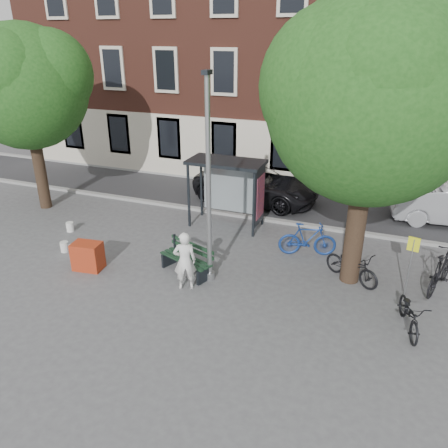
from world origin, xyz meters
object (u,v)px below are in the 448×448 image
bench (187,260)px  bike_d (441,271)px  bike_c (410,314)px  notice_sign (412,254)px  bike_a (352,266)px  lamppost (209,194)px  painter (185,261)px  car_dark (256,185)px  red_stand (88,256)px  bus_shelter (237,179)px  bike_b (307,239)px

bench → bike_d: bearing=34.1°
bike_c → bike_d: bearing=57.9°
notice_sign → bike_a: bearing=-177.1°
lamppost → bench: (-0.82, 0.12, -2.35)m
painter → bench: size_ratio=0.94×
notice_sign → bike_d: bearing=49.7°
bike_c → car_dark: (-6.39, 7.47, 0.29)m
bike_c → bike_d: bike_d is taller
bench → car_dark: (0.11, 6.89, 0.33)m
lamppost → notice_sign: (5.59, 1.21, -1.46)m
painter → red_stand: (-3.40, -0.09, -0.45)m
bus_shelter → car_dark: 3.13m
notice_sign → bus_shelter: bearing=167.8°
bus_shelter → bike_c: size_ratio=1.58×
bike_d → notice_sign: bearing=56.8°
bike_d → bench: bearing=33.5°
bench → bike_c: (6.49, -0.58, 0.04)m
bike_c → lamppost: bearing=162.6°
bike_c → bike_d: size_ratio=0.87×
lamppost → bike_d: lamppost is taller
bike_a → bike_d: size_ratio=0.91×
lamppost → bike_a: lamppost is taller
bike_c → bike_b: bearing=123.1°
painter → red_stand: 3.43m
bike_b → painter: bearing=122.6°
bike_d → bike_b: bearing=9.1°
bench → bike_b: size_ratio=1.00×
bench → bike_a: 5.05m
lamppost → bike_a: bearing=20.2°
bike_b → bike_c: bike_b is taller
bus_shelter → bike_c: bearing=-36.0°
red_stand → bench: bearing=16.9°
bike_c → red_stand: bearing=169.3°
bike_d → bus_shelter: bearing=2.6°
car_dark → red_stand: size_ratio=6.11×
bike_a → bike_c: size_ratio=1.05×
lamppost → painter: bearing=-123.2°
bench → notice_sign: 6.57m
red_stand → painter: bearing=1.4°
bike_b → bus_shelter: bearing=48.2°
painter → bike_b: size_ratio=0.93×
lamppost → bike_c: bearing=-4.6°
bike_b → bike_d: bearing=-117.4°
painter → bike_c: 6.17m
painter → car_dark: 7.74m
bench → bike_b: bearing=58.4°
painter → bench: (-0.35, 0.85, -0.47)m
bus_shelter → lamppost: bearing=-81.6°
bus_shelter → bike_b: size_ratio=1.47×
bike_d → red_stand: bearing=34.5°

